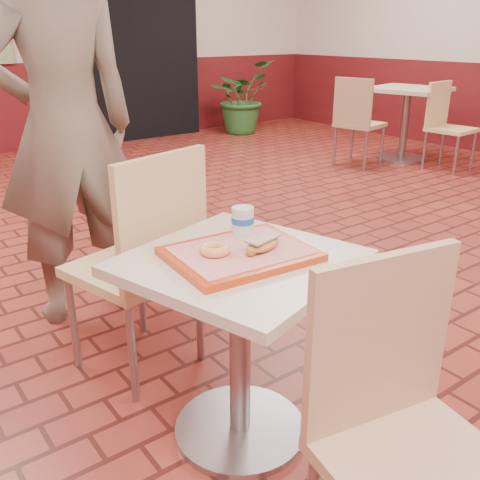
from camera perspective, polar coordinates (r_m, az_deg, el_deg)
wainscot_band at (r=2.84m, az=13.61°, el=3.38°), size 8.00×10.00×1.00m
corridor_doorway at (r=7.37m, az=-10.66°, el=19.17°), size 1.60×0.22×2.20m
main_table at (r=1.78m, az=0.00°, el=-8.50°), size 0.65×0.65×0.68m
chair_main_front at (r=1.37m, az=17.09°, el=-18.34°), size 0.48×0.48×0.88m
chair_main_back at (r=2.13m, az=-10.09°, el=-1.61°), size 0.53×0.53×0.94m
customer at (r=2.61m, az=-18.12°, el=11.29°), size 0.71×0.50×1.87m
serving_tray at (r=1.68m, az=0.00°, el=-1.49°), size 0.43×0.34×0.03m
ring_donut at (r=1.64m, az=-2.70°, el=-0.99°), size 0.11×0.11×0.03m
long_john_donut at (r=1.66m, az=2.40°, el=-0.48°), size 0.15×0.10×0.04m
paper_cup at (r=1.78m, az=0.29°, el=2.08°), size 0.08×0.08×0.09m
second_table at (r=6.25m, az=17.30°, el=12.95°), size 0.74×0.74×0.78m
chair_second_left at (r=5.77m, az=12.37°, el=12.61°), size 0.50×0.50×0.91m
chair_second_front at (r=5.96m, az=21.10°, el=11.73°), size 0.43×0.43×0.87m
potted_plant at (r=7.67m, az=0.10°, el=15.01°), size 1.10×1.04×0.98m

